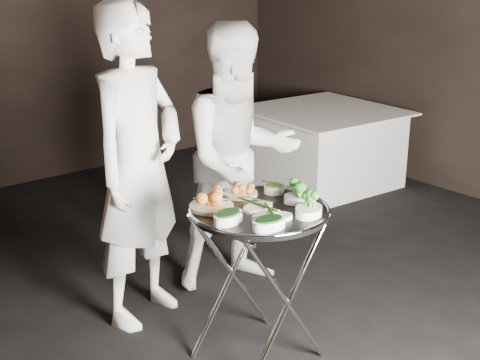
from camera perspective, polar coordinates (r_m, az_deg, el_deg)
floor at (r=3.78m, az=1.98°, el=-14.16°), size 6.00×7.00×0.05m
tray_stand at (r=3.44m, az=1.61°, el=-8.34°), size 0.56×0.48×0.83m
serving_tray at (r=3.29m, az=1.67°, el=-2.62°), size 0.69×0.69×0.04m
potato_plate_a at (r=3.28m, az=-2.45°, el=-1.85°), size 0.22×0.22×0.08m
potato_plate_b at (r=3.46m, az=0.04°, el=-0.86°), size 0.18×0.18×0.06m
greens_bowl at (r=3.50m, az=2.93°, el=-0.64°), size 0.11×0.11×0.06m
asparagus_plate_a at (r=3.28m, az=1.54°, el=-2.21°), size 0.19×0.12×0.04m
asparagus_plate_b at (r=3.15m, az=2.78°, el=-3.05°), size 0.22×0.19×0.04m
spinach_bowl_a at (r=3.11m, az=-1.02°, el=-3.08°), size 0.19×0.14×0.07m
spinach_bowl_b at (r=3.04m, az=2.49°, el=-3.61°), size 0.18×0.12×0.07m
broccoli_bowl_a at (r=3.37m, az=5.10°, el=-1.41°), size 0.19×0.17×0.07m
broccoli_bowl_b at (r=3.20m, az=5.89°, el=-2.50°), size 0.20×0.18×0.07m
serving_utensils at (r=3.33m, az=1.12°, el=-1.34°), size 0.57×0.42×0.01m
waiter_left at (r=3.74m, az=-8.70°, el=1.09°), size 0.77×0.64×1.82m
waiter_right at (r=4.12m, az=-0.04°, el=1.84°), size 0.95×0.82×1.66m
dining_table at (r=6.21m, az=7.03°, el=2.84°), size 1.23×1.23×0.70m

